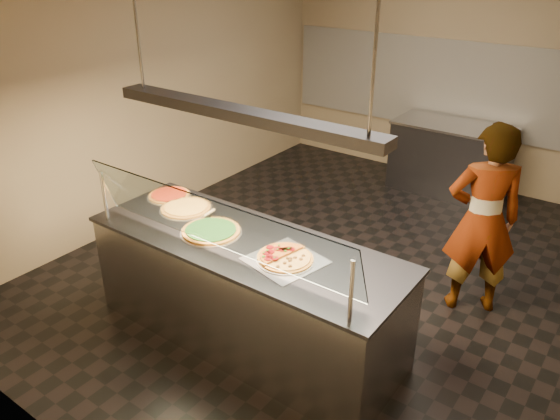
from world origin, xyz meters
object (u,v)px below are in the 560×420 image
Objects in this scene: sneeze_guard at (213,224)px; half_pizza_sausage at (296,262)px; perforated_tray at (285,260)px; serving_counter at (246,290)px; half_pizza_pepperoni at (275,252)px; pizza_spatula at (210,216)px; pizza_tomato at (170,195)px; prep_table at (450,158)px; pizza_spinach at (211,231)px; pizza_cheese at (186,207)px; heat_lamp_housing at (241,114)px; worker at (482,221)px.

half_pizza_sausage is (0.53, 0.29, -0.27)m from sneeze_guard.
perforated_tray is 1.33× the size of half_pizza_sausage.
half_pizza_pepperoni is at bearing -8.51° from serving_counter.
perforated_tray is at bearing -6.53° from serving_counter.
pizza_spatula is (-0.91, 0.17, 0.02)m from perforated_tray.
half_pizza_pepperoni is 1.12× the size of pizza_tomato.
perforated_tray is 1.55m from pizza_tomato.
pizza_spinach is at bearing -97.77° from prep_table.
pizza_spatula reaches higher than pizza_cheese.
pizza_cheese is 1.28m from heat_lamp_housing.
worker is (1.85, 1.43, -0.08)m from pizza_spatula.
pizza_spatula reaches higher than pizza_spinach.
sneeze_guard is at bearing -145.37° from perforated_tray.
perforated_tray is 1.86m from worker.
half_pizza_sausage is 1.32m from pizza_cheese.
heat_lamp_housing is at bearing -14.31° from pizza_spatula.
sneeze_guard is at bearing -90.00° from heat_lamp_housing.
serving_counter is 0.70m from pizza_spatula.
pizza_spinach reaches higher than pizza_tomato.
heat_lamp_housing is at bearing 9.13° from pizza_spinach.
pizza_spinach is at bearing 11.77° from worker.
pizza_cheese is at bearing -17.59° from pizza_tomato.
pizza_spatula is at bearing 169.29° from perforated_tray.
prep_table is at bearing 92.68° from perforated_tray.
serving_counter is at bearing -10.30° from pizza_cheese.
heat_lamp_housing is (1.09, -0.24, 1.01)m from pizza_tomato.
heat_lamp_housing is (-0.33, 0.05, 0.99)m from half_pizza_pepperoni.
heat_lamp_housing is at bearing 16.68° from worker.
pizza_spinach is (-0.83, 0.00, -0.01)m from half_pizza_sausage.
prep_table is at bearing 79.33° from pizza_spatula.
worker reaches higher than half_pizza_pepperoni.
pizza_spatula is at bearing -3.50° from pizza_cheese.
worker is (1.13, -2.40, 0.41)m from prep_table.
half_pizza_pepperoni reaches higher than perforated_tray.
pizza_cheese is at bearing 169.70° from serving_counter.
heat_lamp_housing is at bearing 171.49° from half_pizza_pepperoni.
half_pizza_pepperoni is at bearing -88.72° from prep_table.
sneeze_guard is 1.05× the size of heat_lamp_housing.
sneeze_guard is at bearing -150.97° from half_pizza_sausage.
pizza_spinach is 1.26× the size of pizza_tomato.
heat_lamp_housing is at bearing -12.45° from pizza_tomato.
worker is at bearing 48.62° from heat_lamp_housing.
pizza_spinach is at bearing -20.32° from pizza_tomato.
worker reaches higher than serving_counter.
pizza_spinach is 1.05m from heat_lamp_housing.
half_pizza_pepperoni is 1.91m from worker.
pizza_tomato is (-1.09, 0.58, -0.28)m from sneeze_guard.
pizza_spinach is 0.34× the size of prep_table.
prep_table is (1.33, 3.71, -0.48)m from pizza_tomato.
serving_counter is at bearing -14.31° from pizza_spatula.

